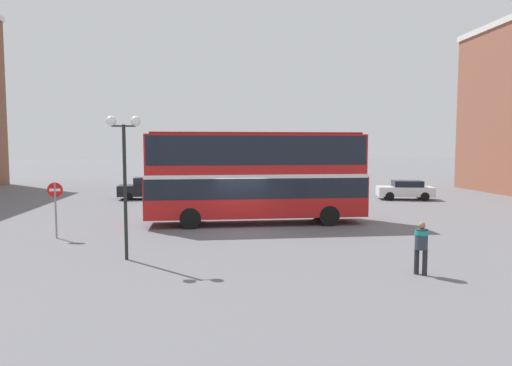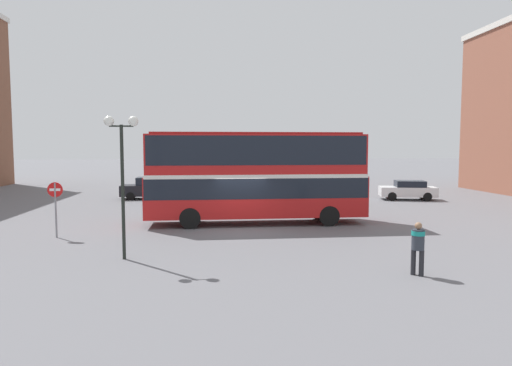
% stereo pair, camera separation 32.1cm
% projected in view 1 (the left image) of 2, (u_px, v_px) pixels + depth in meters
% --- Properties ---
extents(ground_plane, '(240.00, 240.00, 0.00)m').
position_uv_depth(ground_plane, '(242.00, 229.00, 22.33)').
color(ground_plane, slate).
extents(double_decker_bus, '(11.33, 2.71, 4.76)m').
position_uv_depth(double_decker_bus, '(256.00, 172.00, 23.71)').
color(double_decker_bus, red).
rests_on(double_decker_bus, ground_plane).
extents(pedestrian_foreground, '(0.59, 0.59, 1.69)m').
position_uv_depth(pedestrian_foreground, '(421.00, 242.00, 14.35)').
color(pedestrian_foreground, '#232328').
rests_on(pedestrian_foreground, ground_plane).
extents(parked_car_kerb_near, '(4.36, 1.97, 1.67)m').
position_uv_depth(parked_car_kerb_near, '(148.00, 188.00, 35.02)').
color(parked_car_kerb_near, black).
rests_on(parked_car_kerb_near, ground_plane).
extents(parked_car_kerb_far, '(4.37, 2.54, 1.46)m').
position_uv_depth(parked_car_kerb_far, '(405.00, 190.00, 34.64)').
color(parked_car_kerb_far, silver).
rests_on(parked_car_kerb_far, ground_plane).
extents(parked_car_side_street, '(4.40, 2.48, 1.63)m').
position_uv_depth(parked_car_side_street, '(292.00, 187.00, 36.48)').
color(parked_car_side_street, maroon).
rests_on(parked_car_side_street, ground_plane).
extents(street_lamp_twin_globe, '(1.20, 0.36, 5.12)m').
position_uv_depth(street_lamp_twin_globe, '(124.00, 152.00, 16.05)').
color(street_lamp_twin_globe, black).
rests_on(street_lamp_twin_globe, ground_plane).
extents(no_entry_sign, '(0.66, 0.08, 2.47)m').
position_uv_depth(no_entry_sign, '(55.00, 200.00, 20.04)').
color(no_entry_sign, gray).
rests_on(no_entry_sign, ground_plane).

